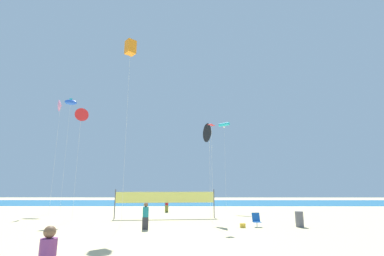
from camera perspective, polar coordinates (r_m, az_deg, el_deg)
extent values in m
plane|color=#D1BC89|center=(15.19, -5.20, -21.85)|extent=(120.00, 120.00, 0.00)
cube|color=#1E6B99|center=(49.57, -1.19, -15.26)|extent=(120.00, 20.00, 0.01)
cylinder|color=#7A3872|center=(7.66, -27.86, -21.95)|extent=(0.38, 0.38, 0.62)
sphere|color=brown|center=(7.59, -27.50, -18.64)|extent=(0.28, 0.28, 0.28)
cube|color=olive|center=(30.25, -5.31, -16.40)|extent=(0.34, 0.21, 0.72)
cylinder|color=maroon|center=(30.21, -5.29, -15.16)|extent=(0.36, 0.36, 0.59)
sphere|color=tan|center=(30.19, -5.27, -14.35)|extent=(0.27, 0.27, 0.27)
cube|color=#2D2D33|center=(18.14, -9.71, -18.99)|extent=(0.35, 0.21, 0.74)
cylinder|color=#19727A|center=(18.07, -9.63, -16.86)|extent=(0.37, 0.37, 0.61)
sphere|color=brown|center=(18.04, -9.57, -15.46)|extent=(0.27, 0.27, 0.27)
cube|color=#1959B2|center=(19.47, 13.40, -18.52)|extent=(0.52, 0.48, 0.03)
cube|color=#1959B2|center=(19.72, 13.16, -17.63)|extent=(0.52, 0.23, 0.57)
cylinder|color=silver|center=(19.35, 13.52, -19.03)|extent=(0.03, 0.03, 0.32)
cylinder|color=silver|center=(19.63, 13.32, -18.94)|extent=(0.03, 0.03, 0.32)
cylinder|color=#595960|center=(20.31, 21.48, -17.25)|extent=(0.52, 0.52, 0.99)
cylinder|color=#4C4C51|center=(24.44, -15.78, -15.00)|extent=(0.08, 0.08, 2.40)
cylinder|color=#4C4C51|center=(24.61, 4.60, -15.39)|extent=(0.08, 0.08, 2.40)
cube|color=#EAE566|center=(24.14, -5.53, -14.18)|extent=(8.32, 1.05, 0.90)
cube|color=gold|center=(19.01, 10.52, -19.35)|extent=(0.34, 0.17, 0.27)
cylinder|color=silver|center=(34.59, -24.87, -5.02)|extent=(0.01, 0.01, 12.50)
ellipsoid|color=blue|center=(35.81, -23.97, 4.92)|extent=(1.95, 1.12, 0.95)
cube|color=#26BFCC|center=(35.89, -23.93, 5.33)|extent=(0.35, 0.06, 0.44)
cylinder|color=silver|center=(22.54, 3.75, -9.81)|extent=(0.01, 0.01, 7.02)
cone|color=black|center=(22.96, 3.63, -1.03)|extent=(1.04, 1.64, 1.59)
cylinder|color=silver|center=(32.19, 6.93, -7.90)|extent=(0.01, 0.01, 9.93)
cylinder|color=#26BFCC|center=(32.94, 6.71, 0.74)|extent=(1.30, 1.15, 0.38)
sphere|color=white|center=(32.87, 6.72, 0.25)|extent=(0.23, 0.23, 0.23)
cylinder|color=silver|center=(20.50, -13.56, -0.47)|extent=(0.01, 0.01, 13.23)
cube|color=orange|center=(22.77, -12.69, 16.05)|extent=(0.97, 0.97, 1.10)
cylinder|color=silver|center=(24.92, -22.88, -7.20)|extent=(0.01, 0.01, 8.68)
cone|color=red|center=(25.60, -22.08, 2.50)|extent=(1.21, 0.99, 1.14)
cylinder|color=silver|center=(32.42, -26.65, -5.47)|extent=(0.01, 0.01, 11.34)
cone|color=pink|center=(33.45, -25.72, 4.19)|extent=(0.58, 1.31, 1.28)
cylinder|color=silver|center=(19.28, 4.21, -9.50)|extent=(0.01, 0.01, 6.93)
pyramid|color=red|center=(19.76, 4.09, 0.75)|extent=(0.59, 0.59, 0.22)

